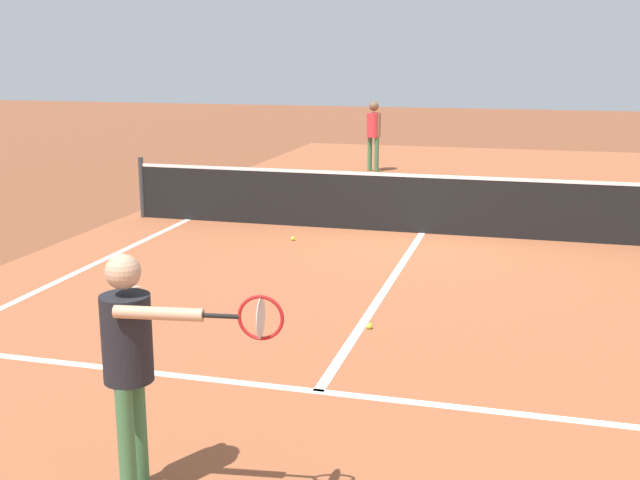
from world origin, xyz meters
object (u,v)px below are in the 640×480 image
object	(u,v)px
player_far	(374,129)
tennis_ball_mid_court	(369,326)
net	(423,203)
tennis_ball_near_net	(293,239)
player_near	(132,350)

from	to	relation	value
player_far	tennis_ball_mid_court	distance (m)	11.54
net	tennis_ball_near_net	bearing A→B (deg)	-150.83
player_far	tennis_ball_mid_court	bearing A→B (deg)	-78.76
player_far	tennis_ball_mid_court	size ratio (longest dim) A/B	25.77
player_near	player_far	xyz separation A→B (m)	(-1.43, 14.85, 0.03)
player_far	tennis_ball_near_net	xyz separation A→B (m)	(0.27, -7.60, -1.01)
net	player_near	bearing A→B (deg)	-94.89
net	player_far	distance (m)	6.92
player_far	tennis_ball_near_net	bearing A→B (deg)	-87.97
tennis_ball_mid_court	tennis_ball_near_net	world-z (taller)	same
player_near	tennis_ball_near_net	distance (m)	7.40
net	tennis_ball_near_net	xyz separation A→B (m)	(-1.87, -1.04, -0.46)
player_near	net	bearing A→B (deg)	85.11
net	player_near	distance (m)	8.33
net	player_far	xyz separation A→B (m)	(-2.14, 6.56, 0.55)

